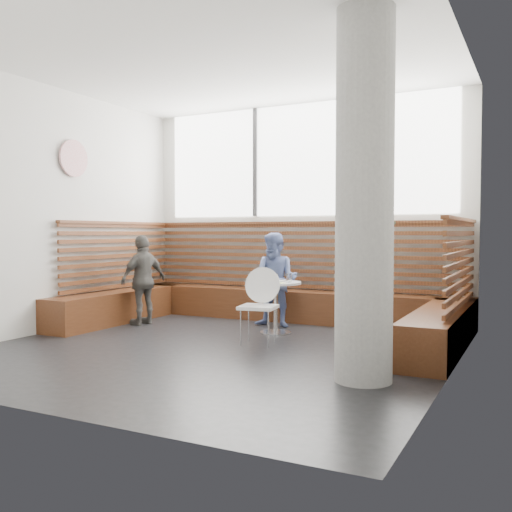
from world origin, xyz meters
The scene contains 15 objects.
room centered at (0.00, 0.00, 1.60)m, with size 5.00×5.00×3.20m.
booth centered at (0.00, 1.77, 0.41)m, with size 5.00×2.50×1.44m.
concrete_column centered at (1.85, -0.60, 1.60)m, with size 0.50×0.50×3.20m, color gray.
wall_art centered at (-2.46, 0.40, 2.30)m, with size 0.50×0.50×0.03m, color white.
cafe_table centered at (0.19, 1.19, 0.48)m, with size 0.65×0.65×0.67m.
cafe_chair centered at (0.31, 0.52, 0.52)m, with size 0.42×0.42×0.89m.
adult_man centered at (1.43, 1.11, 0.81)m, with size 1.04×0.60×1.61m, color #3C422C.
child_back centered at (-0.02, 1.66, 0.65)m, with size 0.63×0.49×1.30m, color #6274AB.
child_left centered at (-1.78, 1.02, 0.63)m, with size 0.74×0.31×1.26m, color #514E49.
plate_near centered at (0.08, 1.26, 0.67)m, with size 0.20×0.20×0.01m, color white.
plate_far centered at (0.24, 1.29, 0.67)m, with size 0.20×0.20×0.01m, color white.
glass_left centered at (0.00, 1.16, 0.72)m, with size 0.07×0.07×0.11m, color white.
glass_mid centered at (0.20, 1.15, 0.72)m, with size 0.07×0.07×0.11m, color white.
glass_right centered at (0.36, 1.21, 0.72)m, with size 0.07×0.07×0.12m, color white.
menu_card centered at (0.26, 1.05, 0.67)m, with size 0.20×0.14×0.00m, color #A5C64C.
Camera 1 is at (3.22, -5.42, 1.30)m, focal length 40.00 mm.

